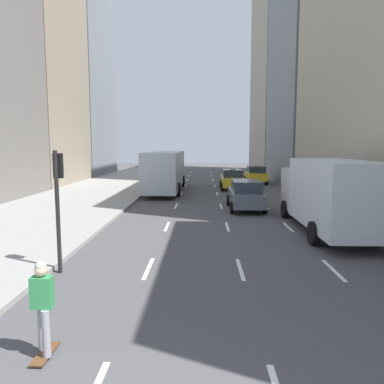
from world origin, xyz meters
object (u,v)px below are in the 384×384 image
(taxi_second, at_px, (256,174))
(sedan_black_near, at_px, (246,195))
(skateboarder, at_px, (43,304))
(box_truck, at_px, (327,193))
(traffic_light_pole, at_px, (58,191))
(taxi_lead, at_px, (232,179))
(city_bus, at_px, (166,170))

(taxi_second, distance_m, sedan_black_near, 16.01)
(sedan_black_near, height_order, skateboarder, skateboarder)
(box_truck, bearing_deg, sedan_black_near, 115.83)
(skateboarder, xyz_separation_m, traffic_light_pole, (-1.40, 4.47, 1.45))
(sedan_black_near, distance_m, traffic_light_pole, 13.18)
(box_truck, bearing_deg, taxi_second, 90.00)
(taxi_lead, bearing_deg, city_bus, -166.53)
(taxi_lead, relative_size, sedan_black_near, 0.95)
(taxi_second, relative_size, city_bus, 0.38)
(taxi_lead, distance_m, city_bus, 5.84)
(taxi_lead, height_order, taxi_second, same)
(city_bus, bearing_deg, skateboarder, -89.40)
(city_bus, relative_size, traffic_light_pole, 3.23)
(box_truck, height_order, skateboarder, box_truck)
(sedan_black_near, relative_size, city_bus, 0.40)
(box_truck, distance_m, skateboarder, 12.85)
(taxi_second, xyz_separation_m, skateboarder, (-8.15, -31.44, 0.08))
(taxi_second, xyz_separation_m, city_bus, (-8.41, -6.77, 0.91))
(taxi_second, relative_size, traffic_light_pole, 1.22)
(taxi_lead, bearing_deg, box_truck, -80.14)
(taxi_second, bearing_deg, city_bus, -141.16)
(sedan_black_near, relative_size, box_truck, 0.55)
(sedan_black_near, bearing_deg, taxi_lead, 90.00)
(taxi_lead, distance_m, sedan_black_near, 10.33)
(sedan_black_near, xyz_separation_m, skateboarder, (-5.35, -15.68, 0.08))
(skateboarder, bearing_deg, sedan_black_near, 71.16)
(taxi_lead, xyz_separation_m, skateboarder, (-5.35, -26.01, 0.08))
(sedan_black_near, distance_m, box_truck, 6.48)
(sedan_black_near, relative_size, skateboarder, 2.65)
(taxi_lead, height_order, city_bus, city_bus)
(taxi_lead, bearing_deg, taxi_second, 62.72)
(skateboarder, relative_size, traffic_light_pole, 0.48)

